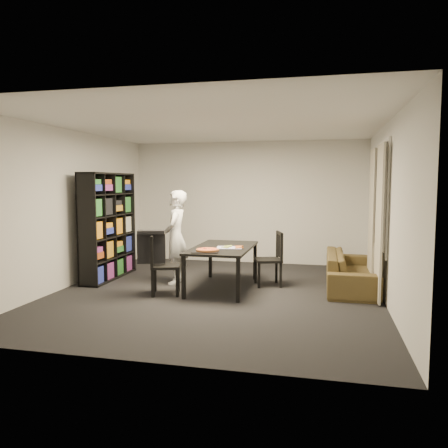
% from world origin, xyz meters
% --- Properties ---
extents(room, '(5.01, 5.51, 2.61)m').
position_xyz_m(room, '(0.00, 0.00, 1.30)').
color(room, black).
rests_on(room, ground).
extents(window_pane, '(0.02, 1.40, 1.60)m').
position_xyz_m(window_pane, '(2.48, 0.60, 1.50)').
color(window_pane, black).
rests_on(window_pane, room).
extents(window_frame, '(0.03, 1.52, 1.72)m').
position_xyz_m(window_frame, '(2.48, 0.60, 1.50)').
color(window_frame, white).
rests_on(window_frame, room).
extents(curtain_left, '(0.03, 0.70, 2.25)m').
position_xyz_m(curtain_left, '(2.40, 0.08, 1.15)').
color(curtain_left, '#B8B19D').
rests_on(curtain_left, room).
extents(curtain_right, '(0.03, 0.70, 2.25)m').
position_xyz_m(curtain_right, '(2.40, 1.12, 1.15)').
color(curtain_right, '#B8B19D').
rests_on(curtain_right, room).
extents(bookshelf, '(0.35, 1.50, 1.90)m').
position_xyz_m(bookshelf, '(-2.16, 0.60, 0.95)').
color(bookshelf, black).
rests_on(bookshelf, room).
extents(dining_table, '(0.92, 1.65, 0.69)m').
position_xyz_m(dining_table, '(0.03, 0.31, 0.63)').
color(dining_table, black).
rests_on(dining_table, room).
extents(chair_left, '(0.54, 0.54, 0.93)m').
position_xyz_m(chair_left, '(-0.83, -0.28, 0.53)').
color(chair_left, black).
rests_on(chair_left, room).
extents(chair_right, '(0.53, 0.53, 0.91)m').
position_xyz_m(chair_right, '(0.81, 0.71, 0.52)').
color(chair_right, black).
rests_on(chair_right, room).
extents(draped_jacket, '(0.44, 0.29, 0.51)m').
position_xyz_m(draped_jacket, '(-0.95, -0.32, 0.76)').
color(draped_jacket, black).
rests_on(draped_jacket, chair_left).
extents(person, '(0.44, 0.62, 1.60)m').
position_xyz_m(person, '(-0.84, 0.49, 0.80)').
color(person, white).
rests_on(person, room).
extents(baking_tray, '(0.46, 0.39, 0.01)m').
position_xyz_m(baking_tray, '(-0.11, -0.25, 0.69)').
color(baking_tray, black).
rests_on(baking_tray, dining_table).
extents(pepperoni_pizza, '(0.35, 0.35, 0.03)m').
position_xyz_m(pepperoni_pizza, '(-0.08, -0.23, 0.71)').
color(pepperoni_pizza, '#9A562C').
rests_on(pepperoni_pizza, dining_table).
extents(kitchen_towel, '(0.44, 0.36, 0.01)m').
position_xyz_m(kitchen_towel, '(0.16, 0.22, 0.69)').
color(kitchen_towel, silver).
rests_on(kitchen_towel, dining_table).
extents(pizza_slices, '(0.44, 0.39, 0.01)m').
position_xyz_m(pizza_slices, '(0.21, 0.25, 0.70)').
color(pizza_slices, gold).
rests_on(pizza_slices, dining_table).
extents(sofa, '(0.77, 1.98, 0.58)m').
position_xyz_m(sofa, '(2.07, 0.84, 0.29)').
color(sofa, '#44381B').
rests_on(sofa, room).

